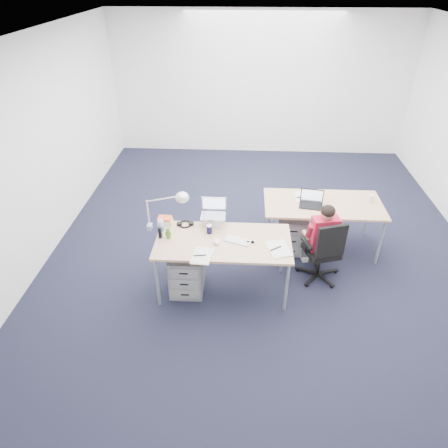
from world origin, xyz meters
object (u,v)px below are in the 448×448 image
object	(u,v)px
silver_laptop	(213,213)
computer_mouse	(216,242)
headphones	(185,224)
dark_laptop	(312,199)
sunglasses	(250,242)
seated_person	(320,237)
wireless_keyboard	(238,241)
desk_near	(223,244)
book_stack	(165,220)
far_cup	(371,198)
can_koozie	(209,229)
desk_far	(323,206)
water_bottle	(161,226)
drawer_pedestal_near	(187,271)
office_chair	(321,262)
bear_figurine	(168,233)
drawer_pedestal_far	(291,231)
cordless_phone	(160,233)
desk_lamp	(161,210)

from	to	relation	value
silver_laptop	computer_mouse	bearing A→B (deg)	-80.43
headphones	dark_laptop	distance (m)	1.72
computer_mouse	sunglasses	size ratio (longest dim) A/B	1.11
seated_person	wireless_keyboard	bearing A→B (deg)	-168.31
desk_near	book_stack	bearing A→B (deg)	155.65
seated_person	far_cup	world-z (taller)	seated_person
seated_person	computer_mouse	xyz separation A→B (m)	(-1.29, -0.47, 0.21)
can_koozie	sunglasses	bearing A→B (deg)	-20.69
desk_far	water_bottle	xyz separation A→B (m)	(-2.07, -0.85, 0.15)
drawer_pedestal_near	computer_mouse	distance (m)	0.60
desk_near	wireless_keyboard	xyz separation A→B (m)	(0.17, -0.00, 0.05)
office_chair	drawer_pedestal_near	world-z (taller)	office_chair
drawer_pedestal_near	wireless_keyboard	world-z (taller)	wireless_keyboard
water_bottle	silver_laptop	bearing A→B (deg)	22.31
bear_figurine	dark_laptop	world-z (taller)	dark_laptop
wireless_keyboard	water_bottle	size ratio (longest dim) A/B	1.46
drawer_pedestal_far	wireless_keyboard	size ratio (longest dim) A/B	1.76
office_chair	sunglasses	bearing A→B (deg)	-179.01
seated_person	drawer_pedestal_far	bearing A→B (deg)	110.59
bear_figurine	silver_laptop	bearing A→B (deg)	19.96
cordless_phone	headphones	bearing A→B (deg)	71.87
water_bottle	desk_near	bearing A→B (deg)	-7.63
computer_mouse	drawer_pedestal_far	bearing A→B (deg)	38.91
silver_laptop	book_stack	distance (m)	0.62
book_stack	bear_figurine	bearing A→B (deg)	-73.19
wireless_keyboard	sunglasses	world-z (taller)	sunglasses
sunglasses	office_chair	bearing A→B (deg)	12.18
silver_laptop	sunglasses	size ratio (longest dim) A/B	3.37
desk_near	silver_laptop	size ratio (longest dim) A/B	4.96
wireless_keyboard	far_cup	bearing A→B (deg)	50.50
dark_laptop	drawer_pedestal_near	bearing A→B (deg)	-141.03
far_cup	dark_laptop	bearing A→B (deg)	-168.16
drawer_pedestal_near	silver_laptop	xyz separation A→B (m)	(0.30, 0.38, 0.62)
cordless_phone	silver_laptop	bearing A→B (deg)	51.53
seated_person	drawer_pedestal_far	size ratio (longest dim) A/B	1.94
office_chair	drawer_pedestal_far	world-z (taller)	office_chair
drawer_pedestal_near	headphones	xyz separation A→B (m)	(-0.05, 0.35, 0.47)
desk_far	seated_person	distance (m)	0.56
desk_lamp	can_koozie	bearing A→B (deg)	-19.64
drawer_pedestal_near	wireless_keyboard	distance (m)	0.77
can_koozie	water_bottle	bearing A→B (deg)	-174.80
can_koozie	bear_figurine	world-z (taller)	bear_figurine
seated_person	silver_laptop	bearing A→B (deg)	172.48
desk_far	book_stack	size ratio (longest dim) A/B	8.88
computer_mouse	far_cup	bearing A→B (deg)	22.72
silver_laptop	desk_lamp	world-z (taller)	desk_lamp
cordless_phone	desk_lamp	world-z (taller)	desk_lamp
headphones	dark_laptop	bearing A→B (deg)	12.57
desk_far	seated_person	world-z (taller)	seated_person
drawer_pedestal_far	far_cup	bearing A→B (deg)	6.84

